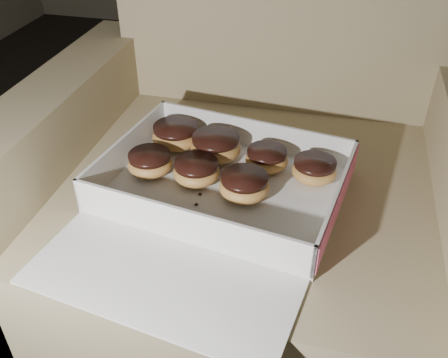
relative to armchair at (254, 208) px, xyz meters
name	(u,v)px	position (x,y,z in m)	size (l,w,h in m)	color
armchair	(254,208)	(0.00, 0.00, 0.00)	(0.95, 0.80, 0.99)	#8F7C5B
bakery_box	(216,199)	(-0.04, -0.17, 0.15)	(0.50, 0.56, 0.07)	silver
donut_a	(216,146)	(-0.08, -0.03, 0.17)	(0.10, 0.10, 0.05)	#C58045
donut_b	(267,158)	(0.03, -0.04, 0.16)	(0.08, 0.08, 0.04)	#C58045
donut_c	(176,135)	(-0.17, 0.00, 0.17)	(0.10, 0.10, 0.05)	#C58045
donut_d	(150,162)	(-0.19, -0.11, 0.16)	(0.09, 0.09, 0.04)	#C58045
donut_e	(196,171)	(-0.09, -0.12, 0.16)	(0.09, 0.09, 0.04)	#C58045
donut_f	(314,170)	(0.12, -0.06, 0.16)	(0.09, 0.09, 0.04)	#C58045
donut_g	(244,185)	(0.00, -0.14, 0.16)	(0.09, 0.09, 0.05)	#C58045
crumb_a	(200,194)	(-0.08, -0.16, 0.14)	(0.01, 0.01, 0.00)	black
crumb_b	(203,216)	(-0.05, -0.22, 0.14)	(0.01, 0.01, 0.00)	black
crumb_c	(196,204)	(-0.07, -0.19, 0.14)	(0.01, 0.01, 0.00)	black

